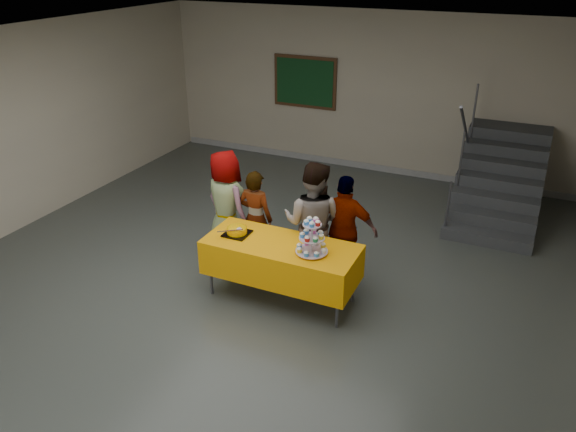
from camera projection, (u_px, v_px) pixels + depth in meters
name	position (u px, v px, depth m)	size (l,w,h in m)	color
room_shell	(230.00, 132.00, 6.21)	(10.00, 10.04, 3.02)	#4C514C
bake_table	(281.00, 259.00, 6.83)	(1.88, 0.78, 0.77)	#595960
cupcake_stand	(312.00, 239.00, 6.44)	(0.38, 0.38, 0.44)	silver
bear_cake	(237.00, 230.00, 6.93)	(0.32, 0.36, 0.12)	black
schoolchild_a	(226.00, 205.00, 7.74)	(0.76, 0.49, 1.55)	slate
schoolchild_b	(256.00, 218.00, 7.57)	(0.50, 0.33, 1.36)	slate
schoolchild_c	(313.00, 223.00, 7.12)	(0.80, 0.62, 1.64)	slate
schoolchild_d	(345.00, 229.00, 7.16)	(0.85, 0.35, 1.45)	slate
staircase	(500.00, 181.00, 9.28)	(1.30, 2.40, 2.04)	#424447
noticeboard	(305.00, 82.00, 10.94)	(1.30, 0.05, 1.00)	#472B16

